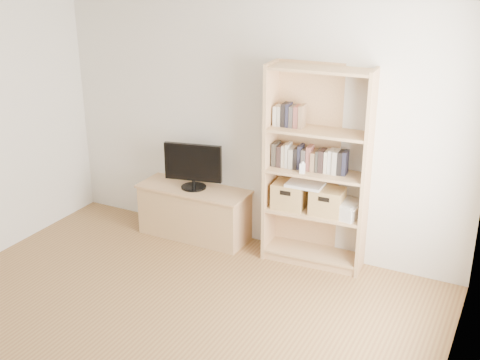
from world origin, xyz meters
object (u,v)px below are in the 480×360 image
Objects in this scene: television at (193,166)px; laptop at (305,184)px; bookshelf at (317,169)px; baby_monitor at (302,168)px; basket_left at (289,195)px; tv_stand at (195,213)px; basket_right at (327,201)px.

television is 1.78× the size of laptop.
laptop is at bearing -171.46° from bookshelf.
television is 1.29m from baby_monitor.
basket_left is (-0.27, -0.02, -0.32)m from bookshelf.
tv_stand is at bearing 0.00° from television.
bookshelf is 20.57× the size of baby_monitor.
basket_right is at bearing -10.47° from television.
television reaches higher than laptop.
basket_left is at bearing -11.17° from television.
baby_monitor is 0.22m from laptop.
basket_right is (0.12, 0.00, -0.32)m from bookshelf.
basket_left reaches higher than basket_right.
tv_stand is 1.55m from basket_right.
television is 1.99× the size of basket_left.
basket_right is at bearing 4.44° from laptop.
baby_monitor is at bearing -3.26° from tv_stand.
bookshelf is 1.38m from television.
bookshelf reaches higher than baby_monitor.
basket_right is (1.49, 0.05, 0.41)m from tv_stand.
basket_right is at bearing 1.89° from tv_stand.
television is at bearing 179.05° from laptop.
basket_left reaches higher than tv_stand.
bookshelf reaches higher than basket_right.
basket_right is 0.27m from laptop.
television is 2.01× the size of basket_right.
basket_left is (1.10, 0.02, -0.13)m from television.
laptop is (-0.23, -0.03, 0.14)m from basket_right.
tv_stand is 1.90× the size of television.
basket_right is at bearing 0.32° from basket_left.
television is 1.50m from basket_right.
laptop is (0.16, 0.00, 0.14)m from basket_left.
laptop reaches higher than basket_right.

